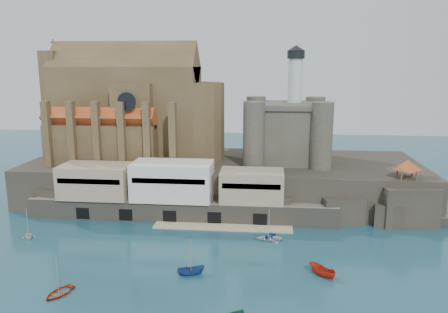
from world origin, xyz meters
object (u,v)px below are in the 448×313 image
castle_keep (286,129)px  pavilion (408,166)px  church (134,112)px  boat_0 (59,294)px  boat_2 (191,275)px

castle_keep → pavilion: castle_keep is taller
church → castle_keep: church is taller
pavilion → boat_0: bearing=-148.5°
church → boat_2: (23.01, -45.81, -22.13)m
pavilion → boat_0: 74.14m
boat_2 → pavilion: bearing=-72.0°
church → castle_keep: 40.39m
pavilion → boat_2: bearing=-145.2°
boat_0 → boat_2: boat_0 is taller
church → pavilion: 68.65m
castle_keep → boat_2: castle_keep is taller
boat_0 → boat_2: 20.83m
church → boat_0: (3.88, -54.06, -22.13)m
boat_2 → boat_0: bearing=96.5°
boat_2 → castle_keep: bearing=-37.7°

